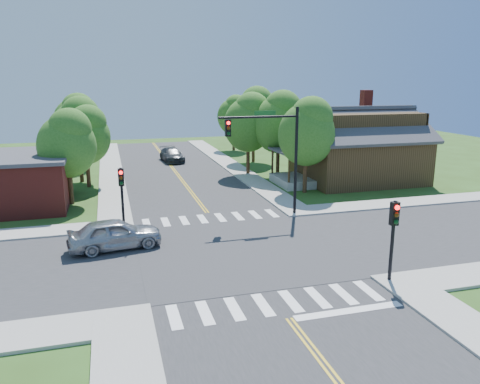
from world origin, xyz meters
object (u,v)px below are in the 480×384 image
object	(u,v)px
signal_mast_ne	(272,144)
house_ne	(358,144)
signal_pole_nw	(122,187)
car_dgrey	(172,155)
signal_pole_se	(394,226)
car_silver	(115,234)

from	to	relation	value
signal_mast_ne	house_ne	xyz separation A→B (m)	(11.19, 8.65, -1.52)
signal_pole_nw	house_ne	distance (m)	22.45
signal_pole_nw	car_dgrey	bearing A→B (deg)	75.17
signal_mast_ne	signal_pole_se	bearing A→B (deg)	-81.44
signal_pole_se	house_ne	size ratio (longest dim) A/B	0.29
signal_pole_se	car_silver	world-z (taller)	signal_pole_se
signal_mast_ne	signal_pole_se	distance (m)	11.55
signal_pole_nw	house_ne	world-z (taller)	house_ne
signal_pole_nw	house_ne	bearing A→B (deg)	22.69
house_ne	car_dgrey	world-z (taller)	house_ne
signal_mast_ne	car_silver	world-z (taller)	signal_mast_ne
signal_pole_nw	car_silver	xyz separation A→B (m)	(-0.57, -3.47, -1.83)
signal_pole_se	car_dgrey	bearing A→B (deg)	98.47
signal_pole_nw	car_dgrey	size ratio (longest dim) A/B	0.73
signal_pole_se	house_ne	bearing A→B (deg)	64.42
car_silver	car_dgrey	bearing A→B (deg)	-22.43
house_ne	signal_pole_nw	bearing A→B (deg)	-157.31
signal_mast_ne	car_silver	distance (m)	11.40
car_silver	signal_mast_ne	bearing A→B (deg)	-79.28
signal_pole_se	signal_pole_nw	world-z (taller)	same
car_silver	car_dgrey	xyz separation A→B (m)	(6.67, 26.50, -0.10)
signal_mast_ne	house_ne	size ratio (longest dim) A/B	0.55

